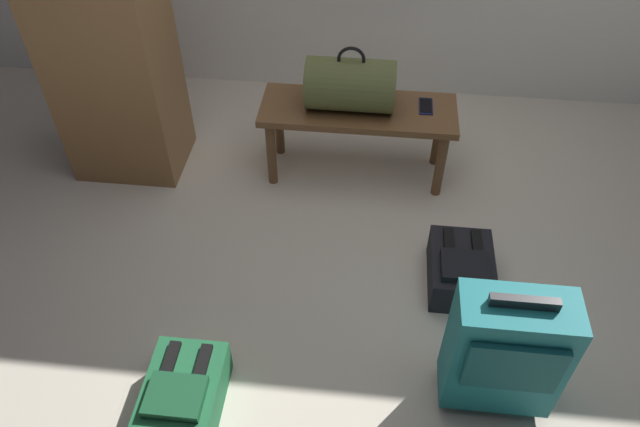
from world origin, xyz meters
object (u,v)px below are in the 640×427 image
(cell_phone, at_px, (426,106))
(backpack_green, at_px, (184,393))
(suitcase_upright_teal, at_px, (506,351))
(duffel_bag_olive, at_px, (350,85))
(side_cabinet, at_px, (116,75))
(backpack_dark, at_px, (461,269))
(bench, at_px, (358,118))

(cell_phone, height_order, backpack_green, cell_phone)
(cell_phone, relative_size, backpack_green, 0.38)
(suitcase_upright_teal, height_order, backpack_green, suitcase_upright_teal)
(duffel_bag_olive, xyz_separation_m, side_cabinet, (-1.19, -0.02, -0.01))
(backpack_dark, bearing_deg, cell_phone, 103.39)
(cell_phone, bearing_deg, bench, -173.10)
(bench, relative_size, duffel_bag_olive, 2.27)
(backpack_green, bearing_deg, backpack_dark, 34.09)
(backpack_green, relative_size, side_cabinet, 0.35)
(bench, xyz_separation_m, duffel_bag_olive, (-0.05, 0.00, 0.20))
(backpack_green, bearing_deg, bench, 69.18)
(bench, distance_m, side_cabinet, 1.25)
(side_cabinet, bearing_deg, duffel_bag_olive, 1.10)
(backpack_green, height_order, backpack_dark, same)
(backpack_green, bearing_deg, duffel_bag_olive, 70.79)
(cell_phone, xyz_separation_m, suitcase_upright_teal, (0.27, -1.35, -0.11))
(duffel_bag_olive, height_order, cell_phone, duffel_bag_olive)
(suitcase_upright_teal, relative_size, backpack_green, 1.65)
(bench, height_order, cell_phone, cell_phone)
(duffel_bag_olive, bearing_deg, bench, -0.00)
(backpack_dark, xyz_separation_m, side_cabinet, (-1.76, 0.72, 0.46))
(duffel_bag_olive, bearing_deg, side_cabinet, -178.90)
(duffel_bag_olive, height_order, backpack_dark, duffel_bag_olive)
(bench, bearing_deg, backpack_dark, -54.54)
(backpack_green, distance_m, backpack_dark, 1.31)
(duffel_bag_olive, distance_m, cell_phone, 0.41)
(side_cabinet, bearing_deg, cell_phone, 2.32)
(backpack_green, height_order, side_cabinet, side_cabinet)
(suitcase_upright_teal, bearing_deg, duffel_bag_olive, 116.77)
(bench, xyz_separation_m, backpack_green, (-0.56, -1.47, -0.27))
(cell_phone, bearing_deg, backpack_green, -120.73)
(duffel_bag_olive, bearing_deg, suitcase_upright_teal, -63.23)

